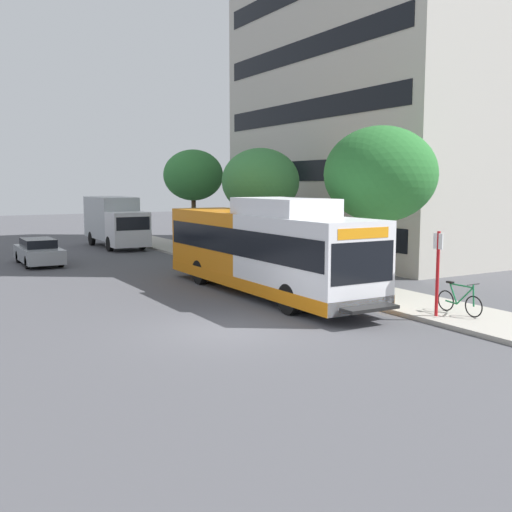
{
  "coord_description": "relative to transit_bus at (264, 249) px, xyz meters",
  "views": [
    {
      "loc": [
        -7.85,
        -15.08,
        4.2
      ],
      "look_at": [
        2.87,
        3.52,
        1.6
      ],
      "focal_mm": 42.73,
      "sensor_mm": 36.0,
      "label": 1
    }
  ],
  "objects": [
    {
      "name": "transit_bus",
      "position": [
        0.0,
        0.0,
        0.0
      ],
      "size": [
        2.58,
        12.25,
        3.65
      ],
      "color": "white",
      "rests_on": "ground"
    },
    {
      "name": "street_tree_near_stop",
      "position": [
        3.94,
        -1.92,
        2.79
      ],
      "size": [
        4.24,
        4.24,
        6.16
      ],
      "color": "#4C3823",
      "rests_on": "sidewalk_curb"
    },
    {
      "name": "parked_car_far_lane",
      "position": [
        -5.76,
        12.96,
        -1.04
      ],
      "size": [
        1.8,
        4.5,
        1.33
      ],
      "color": "#93999E",
      "rests_on": "ground"
    },
    {
      "name": "box_truck_background",
      "position": [
        0.2,
        19.33,
        0.04
      ],
      "size": [
        2.32,
        7.01,
        3.25
      ],
      "color": "silver",
      "rests_on": "ground"
    },
    {
      "name": "apartment_tower_backdrop",
      "position": [
        14.09,
        8.23,
        12.78
      ],
      "size": [
        13.36,
        17.55,
        28.98
      ],
      "color": "#BCB7AD",
      "rests_on": "ground"
    },
    {
      "name": "street_tree_far_block",
      "position": [
        4.09,
        15.51,
        2.94
      ],
      "size": [
        3.71,
        3.71,
        6.09
      ],
      "color": "#4C3823",
      "rests_on": "sidewalk_curb"
    },
    {
      "name": "ground_plane",
      "position": [
        -3.74,
        3.56,
        -1.7
      ],
      "size": [
        120.0,
        120.0,
        0.0
      ],
      "primitive_type": "plane",
      "color": "#4C4C51"
    },
    {
      "name": "street_tree_mid_block",
      "position": [
        3.94,
        6.98,
        2.54
      ],
      "size": [
        3.9,
        3.9,
        5.77
      ],
      "color": "#4C3823",
      "rests_on": "sidewalk_curb"
    },
    {
      "name": "sidewalk_curb",
      "position": [
        3.26,
        1.56,
        -1.63
      ],
      "size": [
        3.0,
        56.0,
        0.14
      ],
      "primitive_type": "cube",
      "color": "#A8A399",
      "rests_on": "ground"
    },
    {
      "name": "bus_stop_sign_pole",
      "position": [
        2.31,
        -6.44,
        -0.05
      ],
      "size": [
        0.1,
        0.36,
        2.6
      ],
      "color": "red",
      "rests_on": "sidewalk_curb"
    },
    {
      "name": "bicycle_parked",
      "position": [
        3.13,
        -6.61,
        -1.14
      ],
      "size": [
        0.52,
        1.76,
        1.02
      ],
      "color": "black",
      "rests_on": "sidewalk_curb"
    }
  ]
}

